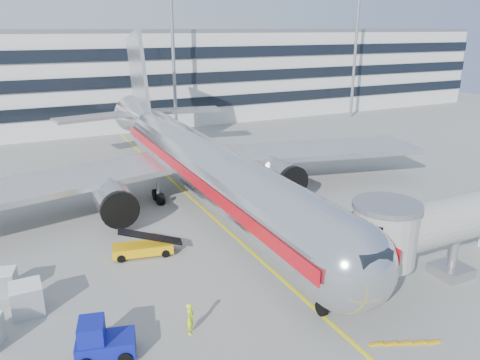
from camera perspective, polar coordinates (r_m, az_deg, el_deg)
name	(u,v)px	position (r m, az deg, el deg)	size (l,w,h in m)	color
ground	(257,257)	(34.43, 2.08, -9.36)	(180.00, 180.00, 0.00)	gray
lead_in_line	(206,211)	(42.70, -4.22, -3.76)	(0.25, 70.00, 0.01)	yellow
main_jet	(197,161)	(42.86, -5.21, 2.28)	(50.95, 48.70, 16.06)	silver
jet_bridge	(476,218)	(34.80, 26.86, -4.12)	(17.80, 4.50, 7.00)	silver
terminal	(101,76)	(86.47, -16.55, 12.03)	(150.00, 24.25, 15.60)	silver
light_mast_centre	(172,35)	(72.49, -8.24, 17.15)	(2.40, 1.20, 25.45)	gray
light_mast_east	(357,33)	(89.09, 14.03, 16.96)	(2.40, 1.20, 25.45)	gray
belt_loader	(143,248)	(35.10, -11.77, -8.07)	(4.65, 2.37, 2.17)	#DEA109
baggage_tug	(102,342)	(25.65, -16.52, -18.37)	(3.19, 2.41, 2.16)	navy
cargo_container_right	(3,282)	(33.19, -26.88, -11.07)	(1.75, 1.75, 1.57)	silver
cargo_container_front	(27,299)	(30.52, -24.56, -13.03)	(1.77, 1.77, 1.84)	silver
ramp_worker	(190,318)	(26.48, -6.06, -16.43)	(0.66, 0.43, 1.81)	#D6FF1A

